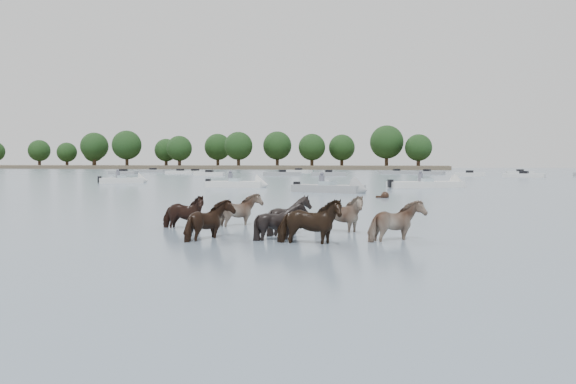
# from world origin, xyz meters

# --- Properties ---
(ground) EXTENTS (400.00, 400.00, 0.00)m
(ground) POSITION_xyz_m (0.00, 0.00, 0.00)
(ground) COLOR slate
(ground) RESTS_ON ground
(shoreline) EXTENTS (160.00, 30.00, 1.00)m
(shoreline) POSITION_xyz_m (-70.00, 150.00, 0.50)
(shoreline) COLOR #4C4233
(shoreline) RESTS_ON ground
(pony_herd) EXTENTS (7.72, 4.42, 1.36)m
(pony_herd) POSITION_xyz_m (1.68, 0.08, 0.38)
(pony_herd) COLOR black
(pony_herd) RESTS_ON ground
(swimming_pony) EXTENTS (0.72, 0.44, 0.44)m
(swimming_pony) POSITION_xyz_m (2.97, 16.88, 0.10)
(swimming_pony) COLOR black
(swimming_pony) RESTS_ON ground
(motorboat_a) EXTENTS (5.04, 2.10, 1.92)m
(motorboat_a) POSITION_xyz_m (-8.63, 27.20, 0.23)
(motorboat_a) COLOR silver
(motorboat_a) RESTS_ON ground
(motorboat_b) EXTENTS (5.35, 3.00, 1.92)m
(motorboat_b) POSITION_xyz_m (-0.34, 21.55, 0.23)
(motorboat_b) COLOR gray
(motorboat_b) RESTS_ON ground
(motorboat_c) EXTENTS (6.30, 4.53, 1.92)m
(motorboat_c) POSITION_xyz_m (5.71, 30.67, 0.22)
(motorboat_c) COLOR silver
(motorboat_c) RESTS_ON ground
(motorboat_f) EXTENTS (4.60, 3.62, 1.92)m
(motorboat_f) POSITION_xyz_m (-22.26, 33.56, 0.23)
(motorboat_f) COLOR silver
(motorboat_f) RESTS_ON ground
(distant_flotilla) EXTENTS (104.51, 29.86, 0.93)m
(distant_flotilla) POSITION_xyz_m (-0.20, 74.82, 0.26)
(distant_flotilla) COLOR gray
(distant_flotilla) RESTS_ON ground
(treeline) EXTENTS (151.69, 22.15, 12.56)m
(treeline) POSITION_xyz_m (-63.71, 151.43, 6.69)
(treeline) COLOR #382619
(treeline) RESTS_ON ground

